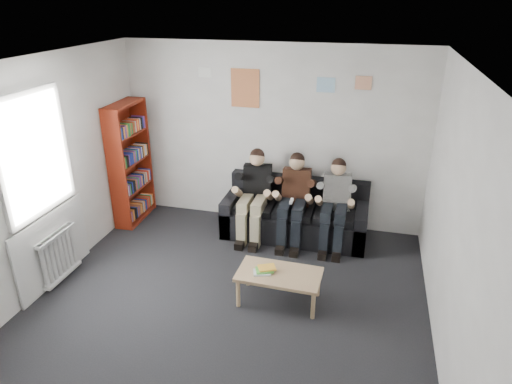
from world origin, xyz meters
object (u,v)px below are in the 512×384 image
bookshelf (131,163)px  person_right (335,205)px  person_middle (294,200)px  sofa (295,216)px  coffee_table (279,276)px  person_left (254,196)px

bookshelf → person_right: (3.12, -0.07, -0.31)m
bookshelf → person_middle: bookshelf is taller
sofa → coffee_table: bearing=-86.5°
sofa → person_middle: 0.40m
bookshelf → person_left: bearing=-4.1°
person_right → bookshelf: bearing=171.6°
person_right → sofa: bearing=154.5°
coffee_table → person_left: 1.64m
bookshelf → coffee_table: bookshelf is taller
person_middle → person_left: bearing=177.0°
person_middle → person_right: 0.58m
person_middle → coffee_table: bearing=-89.1°
coffee_table → sofa: bearing=93.5°
coffee_table → person_left: bearing=114.9°
sofa → person_left: (-0.58, -0.19, 0.35)m
person_left → coffee_table: bearing=-72.8°
sofa → bookshelf: bearing=-177.3°
sofa → bookshelf: (-2.54, -0.12, 0.64)m
person_right → person_middle: bearing=173.1°
sofa → person_right: 0.69m
bookshelf → person_right: size_ratio=1.49×
sofa → person_left: 0.70m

